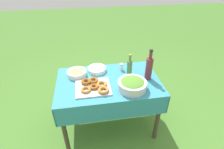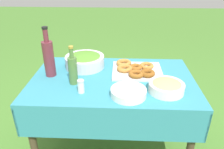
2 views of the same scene
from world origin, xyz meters
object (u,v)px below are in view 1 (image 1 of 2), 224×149
Objects in this scene: pasta_bowl at (77,73)px; olive_oil_bottle at (130,67)px; plate_stack at (97,69)px; donut_platter at (94,86)px; salad_bowl at (132,84)px; wine_bottle at (149,68)px.

olive_oil_bottle is (0.63, -0.09, 0.07)m from pasta_bowl.
plate_stack is at bearing 158.79° from olive_oil_bottle.
olive_oil_bottle is at bearing 23.71° from donut_platter.
olive_oil_bottle reaches higher than plate_stack.
salad_bowl is 0.42m from donut_platter.
wine_bottle is (0.23, 0.16, 0.09)m from salad_bowl.
pasta_bowl is 0.84× the size of olive_oil_bottle.
wine_bottle is at bearing -30.14° from olive_oil_bottle.
donut_platter is at bearing 168.83° from salad_bowl.
olive_oil_bottle reaches higher than pasta_bowl.
wine_bottle is (0.82, -0.20, 0.11)m from pasta_bowl.
wine_bottle is (0.64, 0.08, 0.12)m from donut_platter.
pasta_bowl is at bearing 166.31° from wine_bottle.
olive_oil_bottle is (0.04, 0.27, 0.05)m from salad_bowl.
pasta_bowl is 0.85m from wine_bottle.
plate_stack is at bearing 155.59° from wine_bottle.
salad_bowl is 0.69m from pasta_bowl.
salad_bowl is 0.55m from plate_stack.
pasta_bowl is at bearing 172.16° from olive_oil_bottle.
pasta_bowl is 0.64m from olive_oil_bottle.
olive_oil_bottle is at bearing -21.21° from plate_stack.
plate_stack is 0.61× the size of wine_bottle.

